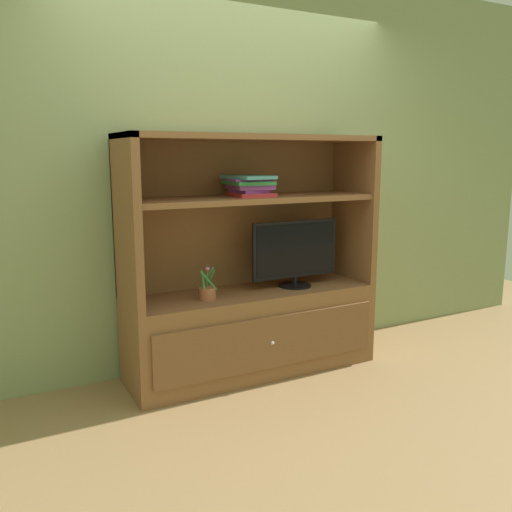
{
  "coord_description": "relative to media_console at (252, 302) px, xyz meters",
  "views": [
    {
      "loc": [
        -1.65,
        -2.76,
        1.49
      ],
      "look_at": [
        0.0,
        0.35,
        0.83
      ],
      "focal_mm": 37.68,
      "sensor_mm": 36.0,
      "label": 1
    }
  ],
  "objects": [
    {
      "name": "media_console",
      "position": [
        0.0,
        0.0,
        0.0
      ],
      "size": [
        1.74,
        0.54,
        1.62
      ],
      "color": "brown",
      "rests_on": "ground_plane"
    },
    {
      "name": "potted_plant",
      "position": [
        -0.36,
        -0.08,
        0.13
      ],
      "size": [
        0.12,
        0.11,
        0.23
      ],
      "color": "#B26642",
      "rests_on": "media_console"
    },
    {
      "name": "magazine_stack",
      "position": [
        -0.02,
        -0.01,
        0.8
      ],
      "size": [
        0.3,
        0.38,
        0.14
      ],
      "color": "red",
      "rests_on": "media_console"
    },
    {
      "name": "ground_plane",
      "position": [
        0.0,
        -0.41,
        -0.5
      ],
      "size": [
        8.0,
        8.0,
        0.0
      ],
      "primitive_type": "plane",
      "color": "#99754C"
    },
    {
      "name": "painted_rear_wall",
      "position": [
        0.0,
        0.34,
        0.9
      ],
      "size": [
        6.0,
        0.1,
        2.8
      ],
      "primitive_type": "cube",
      "color": "#8C9E6B",
      "rests_on": "ground_plane"
    },
    {
      "name": "tv_monitor",
      "position": [
        0.32,
        -0.04,
        0.32
      ],
      "size": [
        0.67,
        0.23,
        0.47
      ],
      "color": "black",
      "rests_on": "media_console"
    }
  ]
}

